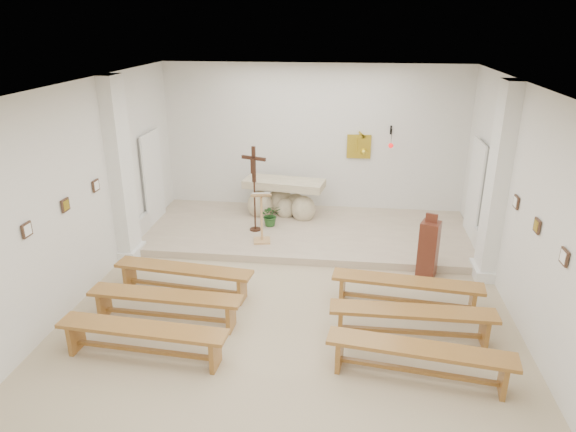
# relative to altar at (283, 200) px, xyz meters

# --- Properties ---
(ground) EXTENTS (7.00, 10.00, 0.00)m
(ground) POSITION_rel_altar_xyz_m (0.62, -4.26, -0.51)
(ground) COLOR tan
(ground) RESTS_ON ground
(wall_left) EXTENTS (0.02, 10.00, 3.50)m
(wall_left) POSITION_rel_altar_xyz_m (-2.87, -4.26, 1.24)
(wall_left) COLOR silver
(wall_left) RESTS_ON ground
(wall_right) EXTENTS (0.02, 10.00, 3.50)m
(wall_right) POSITION_rel_altar_xyz_m (4.11, -4.26, 1.24)
(wall_right) COLOR silver
(wall_right) RESTS_ON ground
(wall_back) EXTENTS (7.00, 0.02, 3.50)m
(wall_back) POSITION_rel_altar_xyz_m (0.62, 0.73, 1.24)
(wall_back) COLOR silver
(wall_back) RESTS_ON ground
(ceiling) EXTENTS (7.00, 10.00, 0.02)m
(ceiling) POSITION_rel_altar_xyz_m (0.62, -4.26, 2.98)
(ceiling) COLOR silver
(ceiling) RESTS_ON wall_back
(sanctuary_platform) EXTENTS (6.98, 3.00, 0.15)m
(sanctuary_platform) POSITION_rel_altar_xyz_m (0.62, -0.76, -0.43)
(sanctuary_platform) COLOR #BEAC92
(sanctuary_platform) RESTS_ON ground
(pilaster_left) EXTENTS (0.26, 0.55, 3.50)m
(pilaster_left) POSITION_rel_altar_xyz_m (-2.75, -2.26, 1.24)
(pilaster_left) COLOR white
(pilaster_left) RESTS_ON ground
(pilaster_right) EXTENTS (0.26, 0.55, 3.50)m
(pilaster_right) POSITION_rel_altar_xyz_m (3.99, -2.26, 1.24)
(pilaster_right) COLOR white
(pilaster_right) RESTS_ON ground
(gold_wall_relief) EXTENTS (0.55, 0.04, 0.55)m
(gold_wall_relief) POSITION_rel_altar_xyz_m (1.67, 0.70, 1.14)
(gold_wall_relief) COLOR gold
(gold_wall_relief) RESTS_ON wall_back
(sanctuary_lamp) EXTENTS (0.11, 0.36, 0.44)m
(sanctuary_lamp) POSITION_rel_altar_xyz_m (2.37, 0.44, 1.30)
(sanctuary_lamp) COLOR black
(sanctuary_lamp) RESTS_ON wall_back
(station_frame_left_front) EXTENTS (0.03, 0.20, 0.20)m
(station_frame_left_front) POSITION_rel_altar_xyz_m (-2.85, -5.06, 1.21)
(station_frame_left_front) COLOR #402A1C
(station_frame_left_front) RESTS_ON wall_left
(station_frame_left_mid) EXTENTS (0.03, 0.20, 0.20)m
(station_frame_left_mid) POSITION_rel_altar_xyz_m (-2.85, -4.06, 1.21)
(station_frame_left_mid) COLOR #402A1C
(station_frame_left_mid) RESTS_ON wall_left
(station_frame_left_rear) EXTENTS (0.03, 0.20, 0.20)m
(station_frame_left_rear) POSITION_rel_altar_xyz_m (-2.85, -3.06, 1.21)
(station_frame_left_rear) COLOR #402A1C
(station_frame_left_rear) RESTS_ON wall_left
(station_frame_right_front) EXTENTS (0.03, 0.20, 0.20)m
(station_frame_right_front) POSITION_rel_altar_xyz_m (4.09, -5.06, 1.21)
(station_frame_right_front) COLOR #402A1C
(station_frame_right_front) RESTS_ON wall_right
(station_frame_right_mid) EXTENTS (0.03, 0.20, 0.20)m
(station_frame_right_mid) POSITION_rel_altar_xyz_m (4.09, -4.06, 1.21)
(station_frame_right_mid) COLOR #402A1C
(station_frame_right_mid) RESTS_ON wall_right
(station_frame_right_rear) EXTENTS (0.03, 0.20, 0.20)m
(station_frame_right_rear) POSITION_rel_altar_xyz_m (4.09, -3.06, 1.21)
(station_frame_right_rear) COLOR #402A1C
(station_frame_right_rear) RESTS_ON wall_right
(radiator_left) EXTENTS (0.10, 0.85, 0.52)m
(radiator_left) POSITION_rel_altar_xyz_m (-2.81, -1.56, -0.24)
(radiator_left) COLOR silver
(radiator_left) RESTS_ON ground
(radiator_right) EXTENTS (0.10, 0.85, 0.52)m
(radiator_right) POSITION_rel_altar_xyz_m (4.05, -1.56, -0.24)
(radiator_right) COLOR silver
(radiator_right) RESTS_ON ground
(altar) EXTENTS (1.89, 0.96, 0.93)m
(altar) POSITION_rel_altar_xyz_m (0.00, 0.00, 0.00)
(altar) COLOR beige
(altar) RESTS_ON sanctuary_platform
(lectern) EXTENTS (0.45, 0.40, 1.11)m
(lectern) POSITION_rel_altar_xyz_m (-0.23, -1.58, 0.19)
(lectern) COLOR tan
(lectern) RESTS_ON sanctuary_platform
(crucifix_stand) EXTENTS (0.54, 0.24, 1.84)m
(crucifix_stand) POSITION_rel_altar_xyz_m (-0.48, -0.98, 0.70)
(crucifix_stand) COLOR #341D10
(crucifix_stand) RESTS_ON sanctuary_platform
(potted_plant) EXTENTS (0.54, 0.50, 0.49)m
(potted_plant) POSITION_rel_altar_xyz_m (-0.19, -0.68, -0.11)
(potted_plant) COLOR #225020
(potted_plant) RESTS_ON sanctuary_platform
(donation_pedestal) EXTENTS (0.42, 0.42, 1.21)m
(donation_pedestal) POSITION_rel_altar_xyz_m (2.95, -2.36, 0.02)
(donation_pedestal) COLOR #5F271B
(donation_pedestal) RESTS_ON ground
(bench_left_front) EXTENTS (2.41, 0.64, 0.50)m
(bench_left_front) POSITION_rel_altar_xyz_m (-1.22, -3.57, -0.13)
(bench_left_front) COLOR #A3682F
(bench_left_front) RESTS_ON ground
(bench_right_front) EXTENTS (2.41, 0.63, 0.50)m
(bench_right_front) POSITION_rel_altar_xyz_m (2.47, -3.57, -0.13)
(bench_right_front) COLOR #A3682F
(bench_right_front) RESTS_ON ground
(bench_left_second) EXTENTS (2.40, 0.50, 0.50)m
(bench_left_second) POSITION_rel_altar_xyz_m (-1.22, -4.47, -0.13)
(bench_left_second) COLOR #A3682F
(bench_left_second) RESTS_ON ground
(bench_right_second) EXTENTS (2.38, 0.39, 0.50)m
(bench_right_second) POSITION_rel_altar_xyz_m (2.47, -4.47, -0.13)
(bench_right_second) COLOR #A3682F
(bench_right_second) RESTS_ON ground
(bench_left_third) EXTENTS (2.40, 0.54, 0.50)m
(bench_left_third) POSITION_rel_altar_xyz_m (-1.22, -5.37, -0.13)
(bench_left_third) COLOR #A3682F
(bench_left_third) RESTS_ON ground
(bench_right_third) EXTENTS (2.41, 0.70, 0.50)m
(bench_right_third) POSITION_rel_altar_xyz_m (2.47, -5.37, -0.13)
(bench_right_third) COLOR #A3682F
(bench_right_third) RESTS_ON ground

